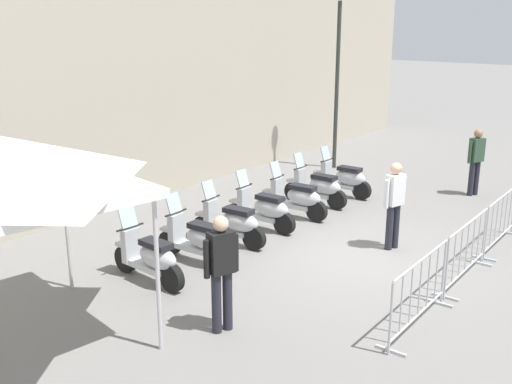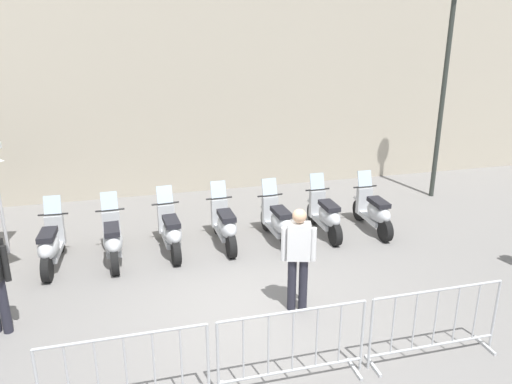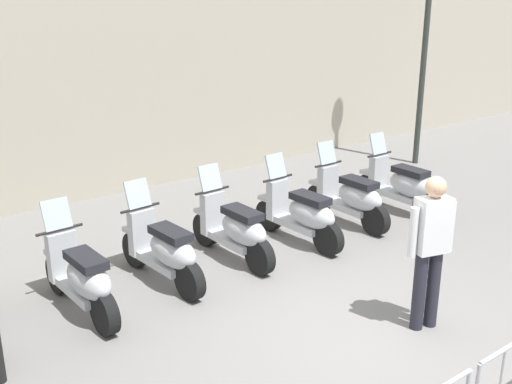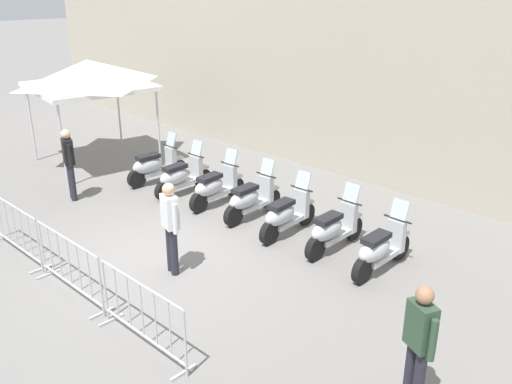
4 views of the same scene
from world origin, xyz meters
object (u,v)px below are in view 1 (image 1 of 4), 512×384
object	(u,v)px
motorcycle_0	(150,258)
officer_near_row_end	(221,267)
motorcycle_1	(197,240)
motorcycle_5	(318,187)
officer_by_barriers	(476,158)
barrier_segment_0	(419,294)
canopy_tent	(4,167)
motorcycle_4	(296,198)
street_lamp	(338,64)
motorcycle_3	(263,209)
officer_mid_plaza	(394,201)
motorcycle_6	(343,179)
motorcycle_2	(232,223)
barrier_segment_1	(466,252)
barrier_segment_2	(501,221)

from	to	relation	value
motorcycle_0	officer_near_row_end	distance (m)	2.16
motorcycle_1	officer_near_row_end	xyz separation A→B (m)	(-1.27, -2.24, 0.53)
officer_near_row_end	motorcycle_5	bearing A→B (deg)	29.10
officer_near_row_end	officer_by_barriers	distance (m)	9.32
barrier_segment_0	canopy_tent	distance (m)	5.87
officer_near_row_end	barrier_segment_0	bearing A→B (deg)	-40.67
motorcycle_1	motorcycle_4	xyz separation A→B (m)	(3.28, 0.61, 0.00)
street_lamp	canopy_tent	size ratio (longest dim) A/B	1.76
motorcycle_3	officer_mid_plaza	world-z (taller)	officer_mid_plaza
street_lamp	officer_mid_plaza	bearing A→B (deg)	-130.91
motorcycle_3	canopy_tent	xyz separation A→B (m)	(-5.69, -1.25, 2.06)
motorcycle_6	officer_mid_plaza	bearing A→B (deg)	-126.39
motorcycle_1	officer_mid_plaza	xyz separation A→B (m)	(3.24, -2.01, 0.53)
motorcycle_1	officer_by_barriers	size ratio (longest dim) A/B	0.99
motorcycle_0	motorcycle_3	size ratio (longest dim) A/B	1.01
motorcycle_2	officer_near_row_end	size ratio (longest dim) A/B	0.99
motorcycle_3	street_lamp	size ratio (longest dim) A/B	0.33
motorcycle_5	barrier_segment_0	bearing A→B (deg)	-124.94
motorcycle_5	motorcycle_4	bearing A→B (deg)	-164.97
officer_mid_plaza	officer_by_barriers	bearing A→B (deg)	9.17
motorcycle_0	barrier_segment_1	bearing A→B (deg)	-41.95
motorcycle_2	motorcycle_3	distance (m)	1.11
motorcycle_2	barrier_segment_0	world-z (taller)	motorcycle_2
motorcycle_2	barrier_segment_1	world-z (taller)	motorcycle_2
barrier_segment_0	street_lamp	distance (m)	10.37
motorcycle_5	barrier_segment_1	size ratio (longest dim) A/B	0.89
barrier_segment_0	officer_near_row_end	bearing A→B (deg)	139.33
motorcycle_1	motorcycle_6	distance (m)	5.55
motorcycle_3	officer_near_row_end	bearing A→B (deg)	-141.31
motorcycle_2	motorcycle_6	distance (m)	4.44
motorcycle_2	barrier_segment_0	bearing A→B (deg)	-92.66
barrier_segment_2	canopy_tent	size ratio (longest dim) A/B	0.66
motorcycle_3	motorcycle_2	bearing A→B (deg)	-168.48
officer_near_row_end	officer_mid_plaza	world-z (taller)	same
motorcycle_1	motorcycle_5	world-z (taller)	same
motorcycle_3	barrier_segment_0	distance (m)	4.78
officer_mid_plaza	canopy_tent	world-z (taller)	canopy_tent
barrier_segment_1	canopy_tent	size ratio (longest dim) A/B	0.66
motorcycle_1	barrier_segment_1	distance (m)	4.72
motorcycle_3	motorcycle_5	bearing A→B (deg)	9.80
motorcycle_6	officer_by_barriers	size ratio (longest dim) A/B	0.99
motorcycle_6	barrier_segment_1	distance (m)	5.39
street_lamp	motorcycle_4	bearing A→B (deg)	-149.90
motorcycle_1	barrier_segment_1	bearing A→B (deg)	-52.32
motorcycle_5	officer_by_barriers	world-z (taller)	officer_by_barriers
motorcycle_2	motorcycle_3	xyz separation A→B (m)	(1.09, 0.22, 0.00)
motorcycle_4	canopy_tent	distance (m)	7.23
motorcycle_1	officer_by_barriers	world-z (taller)	officer_by_barriers
motorcycle_0	barrier_segment_2	bearing A→B (deg)	-28.41
motorcycle_4	barrier_segment_2	bearing A→B (deg)	-67.96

